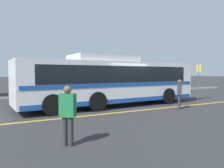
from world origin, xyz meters
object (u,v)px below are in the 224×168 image
Objects in this scene: parked_car_1 at (44,89)px; pedestrian_1 at (68,112)px; pedestrian_0 at (179,92)px; bus_stop_sign at (199,77)px; transit_bus at (112,81)px.

parked_car_1 is 11.04m from pedestrian_1.
pedestrian_1 reaches higher than parked_car_1.
parked_car_1 is 2.84× the size of pedestrian_1.
pedestrian_0 is 4.81m from bus_stop_sign.
transit_bus is 6.89m from bus_stop_sign.
pedestrian_0 is (5.57, -7.98, 0.15)m from parked_car_1.
pedestrian_1 reaches higher than pedestrian_0.
pedestrian_0 is 0.61× the size of bus_stop_sign.
transit_bus is at bearing 91.69° from pedestrian_0.
transit_bus is at bearing -150.28° from parked_car_1.
parked_car_1 is at bearing 83.40° from pedestrian_0.
pedestrian_1 is 0.62× the size of bus_stop_sign.
pedestrian_1 is (-1.62, -10.92, 0.16)m from parked_car_1.
parked_car_1 is 1.76× the size of bus_stop_sign.
bus_stop_sign reaches higher than pedestrian_1.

